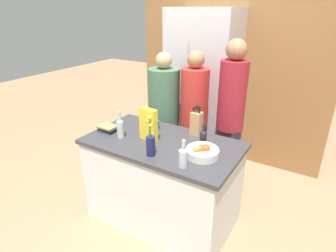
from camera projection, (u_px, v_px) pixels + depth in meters
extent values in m
plane|color=#A37F5B|center=(163.00, 216.00, 2.97)|extent=(14.00, 14.00, 0.00)
cube|color=silver|center=(163.00, 183.00, 2.80)|extent=(1.39, 0.78, 0.84)
cube|color=#38383D|center=(162.00, 143.00, 2.63)|extent=(1.45, 0.81, 0.04)
cube|color=olive|center=(229.00, 66.00, 3.77)|extent=(2.65, 0.12, 2.60)
cube|color=#B7B7BC|center=(202.00, 90.00, 3.71)|extent=(0.84, 0.60, 2.04)
cylinder|color=#B7B7BC|center=(187.00, 88.00, 3.45)|extent=(0.02, 0.02, 1.12)
cylinder|color=silver|center=(202.00, 153.00, 2.35)|extent=(0.28, 0.28, 0.06)
torus|color=silver|center=(203.00, 149.00, 2.34)|extent=(0.28, 0.28, 0.03)
sphere|color=red|center=(201.00, 150.00, 2.34)|extent=(0.08, 0.08, 0.08)
sphere|color=#C64C23|center=(205.00, 149.00, 2.34)|extent=(0.08, 0.08, 0.08)
sphere|color=#C64C23|center=(202.00, 149.00, 2.33)|extent=(0.07, 0.07, 0.07)
cylinder|color=yellow|center=(202.00, 148.00, 2.32)|extent=(0.11, 0.15, 0.03)
cube|color=tan|center=(196.00, 123.00, 2.72)|extent=(0.10, 0.09, 0.23)
cylinder|color=black|center=(193.00, 110.00, 2.68)|extent=(0.01, 0.01, 0.06)
cylinder|color=black|center=(195.00, 110.00, 2.67)|extent=(0.01, 0.01, 0.07)
cylinder|color=black|center=(197.00, 109.00, 2.66)|extent=(0.01, 0.01, 0.08)
cylinder|color=black|center=(199.00, 110.00, 2.66)|extent=(0.01, 0.01, 0.08)
cylinder|color=black|center=(200.00, 111.00, 2.64)|extent=(0.01, 0.01, 0.08)
cylinder|color=#191E4C|center=(151.00, 146.00, 2.35)|extent=(0.08, 0.08, 0.17)
cylinder|color=#477538|center=(150.00, 127.00, 2.28)|extent=(0.01, 0.01, 0.18)
sphere|color=gold|center=(150.00, 117.00, 2.24)|extent=(0.03, 0.03, 0.03)
cylinder|color=#477538|center=(150.00, 131.00, 2.30)|extent=(0.01, 0.01, 0.10)
sphere|color=gold|center=(150.00, 125.00, 2.28)|extent=(0.04, 0.04, 0.04)
cylinder|color=#477538|center=(150.00, 128.00, 2.29)|extent=(0.02, 0.02, 0.16)
sphere|color=gold|center=(150.00, 118.00, 2.26)|extent=(0.03, 0.03, 0.03)
cylinder|color=#477538|center=(149.00, 129.00, 2.29)|extent=(0.02, 0.02, 0.14)
sphere|color=gold|center=(148.00, 121.00, 2.26)|extent=(0.04, 0.04, 0.04)
cylinder|color=#477538|center=(150.00, 128.00, 2.28)|extent=(0.02, 0.01, 0.17)
sphere|color=gold|center=(149.00, 118.00, 2.24)|extent=(0.03, 0.03, 0.03)
cube|color=yellow|center=(148.00, 125.00, 2.59)|extent=(0.19, 0.08, 0.31)
cylinder|color=#42664C|center=(155.00, 125.00, 2.88)|extent=(0.09, 0.09, 0.08)
torus|color=#42664C|center=(156.00, 126.00, 2.83)|extent=(0.05, 0.05, 0.06)
cube|color=#2D334C|center=(108.00, 129.00, 2.84)|extent=(0.17, 0.15, 0.03)
cube|color=#3D6047|center=(108.00, 127.00, 2.83)|extent=(0.19, 0.13, 0.02)
cube|color=#99844C|center=(108.00, 126.00, 2.81)|extent=(0.18, 0.14, 0.02)
cylinder|color=black|center=(203.00, 139.00, 2.53)|extent=(0.06, 0.06, 0.13)
cone|color=black|center=(204.00, 131.00, 2.49)|extent=(0.06, 0.06, 0.02)
cylinder|color=black|center=(204.00, 127.00, 2.48)|extent=(0.02, 0.02, 0.05)
cylinder|color=#B2BCC1|center=(183.00, 159.00, 2.18)|extent=(0.07, 0.07, 0.14)
cone|color=#B2BCC1|center=(183.00, 149.00, 2.15)|extent=(0.07, 0.07, 0.03)
cylinder|color=#B2BCC1|center=(184.00, 144.00, 2.13)|extent=(0.03, 0.03, 0.06)
cylinder|color=#B2BCC1|center=(120.00, 130.00, 2.67)|extent=(0.07, 0.07, 0.16)
cone|color=#B2BCC1|center=(120.00, 120.00, 2.63)|extent=(0.07, 0.07, 0.03)
cylinder|color=#B2BCC1|center=(119.00, 115.00, 2.61)|extent=(0.03, 0.03, 0.07)
cube|color=#383842|center=(164.00, 149.00, 3.53)|extent=(0.30, 0.22, 0.76)
cylinder|color=#42664C|center=(164.00, 96.00, 3.26)|extent=(0.36, 0.36, 0.64)
sphere|color=tan|center=(164.00, 60.00, 3.09)|extent=(0.18, 0.18, 0.18)
cube|color=#383842|center=(192.00, 153.00, 3.42)|extent=(0.29, 0.26, 0.78)
cylinder|color=red|center=(194.00, 97.00, 3.14)|extent=(0.32, 0.32, 0.65)
sphere|color=#996B4C|center=(196.00, 60.00, 2.98)|extent=(0.19, 0.19, 0.19)
cube|color=#383842|center=(226.00, 163.00, 3.15)|extent=(0.26, 0.22, 0.85)
cylinder|color=maroon|center=(232.00, 96.00, 2.84)|extent=(0.28, 0.28, 0.71)
sphere|color=#996B4C|center=(236.00, 49.00, 2.66)|extent=(0.21, 0.21, 0.21)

